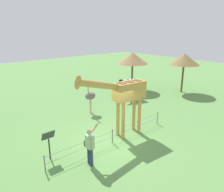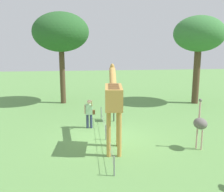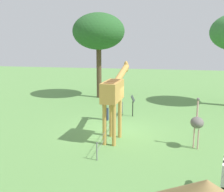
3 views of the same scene
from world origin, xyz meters
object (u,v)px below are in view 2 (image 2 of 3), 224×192
(giraffe, at_px, (113,98))
(info_sign, at_px, (114,106))
(visitor, at_px, (89,112))
(ostrich, at_px, (200,124))
(tree_east, at_px, (199,35))
(tree_northeast, at_px, (61,33))

(giraffe, distance_m, info_sign, 4.18)
(visitor, distance_m, ostrich, 5.82)
(visitor, height_order, tree_east, tree_east)
(tree_east, distance_m, info_sign, 8.81)
(ostrich, height_order, info_sign, ostrich)
(tree_east, xyz_separation_m, info_sign, (-3.97, 6.68, -4.15))
(visitor, distance_m, info_sign, 1.82)
(ostrich, xyz_separation_m, tree_northeast, (9.56, 6.58, 4.09))
(ostrich, distance_m, tree_east, 9.92)
(visitor, relative_size, tree_northeast, 0.25)
(tree_east, bearing_deg, giraffe, 137.88)
(giraffe, distance_m, tree_northeast, 9.91)
(visitor, distance_m, tree_east, 10.47)
(ostrich, xyz_separation_m, tree_east, (8.45, -3.42, 3.92))
(giraffe, xyz_separation_m, ostrich, (-0.55, -3.73, -1.11))
(tree_east, bearing_deg, tree_northeast, 83.69)
(giraffe, height_order, info_sign, giraffe)
(giraffe, xyz_separation_m, info_sign, (3.93, -0.46, -1.33))
(visitor, distance_m, tree_northeast, 7.78)
(visitor, bearing_deg, ostrich, -125.65)
(visitor, bearing_deg, tree_northeast, 16.77)
(ostrich, relative_size, info_sign, 1.70)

